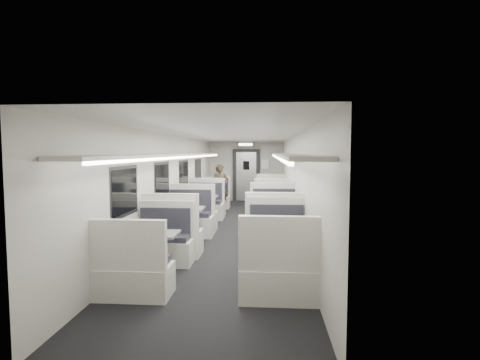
# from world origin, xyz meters

# --- Properties ---
(room) EXTENTS (3.24, 12.24, 2.64)m
(room) POSITION_xyz_m (0.00, 0.00, 1.20)
(room) COLOR black
(room) RESTS_ON ground
(booth_left_a) EXTENTS (1.03, 2.09, 1.12)m
(booth_left_a) POSITION_xyz_m (-1.00, 3.20, 0.37)
(booth_left_a) COLOR white
(booth_left_a) RESTS_ON room
(booth_left_b) EXTENTS (1.11, 2.26, 1.21)m
(booth_left_b) POSITION_xyz_m (-1.00, 0.95, 0.40)
(booth_left_b) COLOR white
(booth_left_b) RESTS_ON room
(booth_left_c) EXTENTS (1.13, 2.29, 1.23)m
(booth_left_c) POSITION_xyz_m (-1.00, -1.31, 0.41)
(booth_left_c) COLOR white
(booth_left_c) RESTS_ON room
(booth_left_d) EXTENTS (1.02, 2.07, 1.11)m
(booth_left_d) POSITION_xyz_m (-1.00, -3.45, 0.37)
(booth_left_d) COLOR white
(booth_left_d) RESTS_ON room
(booth_right_a) EXTENTS (1.10, 2.22, 1.19)m
(booth_right_a) POSITION_xyz_m (1.00, 3.38, 0.40)
(booth_right_a) COLOR white
(booth_right_a) RESTS_ON room
(booth_right_b) EXTENTS (1.10, 2.22, 1.19)m
(booth_right_b) POSITION_xyz_m (1.00, 0.96, 0.40)
(booth_right_b) COLOR white
(booth_right_b) RESTS_ON room
(booth_right_c) EXTENTS (1.15, 2.33, 1.25)m
(booth_right_c) POSITION_xyz_m (1.00, -1.18, 0.42)
(booth_right_c) COLOR white
(booth_right_c) RESTS_ON room
(booth_right_d) EXTENTS (1.08, 2.19, 1.17)m
(booth_right_d) POSITION_xyz_m (1.00, -3.36, 0.39)
(booth_right_d) COLOR white
(booth_right_d) RESTS_ON room
(passenger) EXTENTS (0.63, 0.46, 1.59)m
(passenger) POSITION_xyz_m (-0.74, 3.30, 0.80)
(passenger) COLOR black
(passenger) RESTS_ON room
(window_a) EXTENTS (0.02, 1.18, 0.84)m
(window_a) POSITION_xyz_m (-1.49, 3.40, 1.35)
(window_a) COLOR black
(window_a) RESTS_ON room
(window_b) EXTENTS (0.02, 1.18, 0.84)m
(window_b) POSITION_xyz_m (-1.49, 1.20, 1.35)
(window_b) COLOR black
(window_b) RESTS_ON room
(window_c) EXTENTS (0.02, 1.18, 0.84)m
(window_c) POSITION_xyz_m (-1.49, -1.00, 1.35)
(window_c) COLOR black
(window_c) RESTS_ON room
(window_d) EXTENTS (0.02, 1.18, 0.84)m
(window_d) POSITION_xyz_m (-1.49, -3.20, 1.35)
(window_d) COLOR black
(window_d) RESTS_ON room
(luggage_rack_left) EXTENTS (0.46, 10.40, 0.09)m
(luggage_rack_left) POSITION_xyz_m (-1.24, -0.30, 1.92)
(luggage_rack_left) COLOR white
(luggage_rack_left) RESTS_ON room
(luggage_rack_right) EXTENTS (0.46, 10.40, 0.09)m
(luggage_rack_right) POSITION_xyz_m (1.24, -0.30, 1.92)
(luggage_rack_right) COLOR white
(luggage_rack_right) RESTS_ON room
(vestibule_door) EXTENTS (1.10, 0.13, 2.10)m
(vestibule_door) POSITION_xyz_m (0.00, 5.93, 1.04)
(vestibule_door) COLOR black
(vestibule_door) RESTS_ON room
(exit_sign) EXTENTS (0.62, 0.12, 0.16)m
(exit_sign) POSITION_xyz_m (0.00, 5.44, 2.28)
(exit_sign) COLOR black
(exit_sign) RESTS_ON room
(wall_notice) EXTENTS (0.32, 0.02, 0.40)m
(wall_notice) POSITION_xyz_m (0.75, 5.92, 1.50)
(wall_notice) COLOR white
(wall_notice) RESTS_ON room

